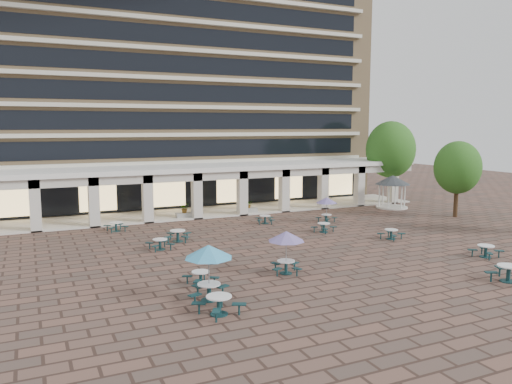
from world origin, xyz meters
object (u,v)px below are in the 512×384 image
at_px(picnic_table_1, 219,303).
at_px(picnic_table_2, 509,272).
at_px(planter_right, 249,209).
at_px(gazebo, 392,184).
at_px(picnic_table_0, 201,277).
at_px(planter_left, 185,212).

bearing_deg(picnic_table_1, picnic_table_2, -24.25).
height_order(picnic_table_2, planter_right, planter_right).
bearing_deg(gazebo, planter_right, 168.05).
distance_m(picnic_table_2, gazebo, 23.28).
relative_size(picnic_table_0, planter_left, 1.15).
height_order(picnic_table_2, planter_left, planter_left).
bearing_deg(gazebo, picnic_table_2, -115.41).
distance_m(picnic_table_0, planter_right, 20.65).
distance_m(picnic_table_1, planter_left, 22.52).
bearing_deg(picnic_table_0, gazebo, 19.91).
xyz_separation_m(picnic_table_1, planter_right, (11.09, 21.95, -0.06)).
relative_size(picnic_table_1, planter_left, 1.45).
relative_size(gazebo, planter_right, 2.26).
relative_size(picnic_table_1, planter_right, 1.45).
height_order(gazebo, planter_right, gazebo).
bearing_deg(picnic_table_1, planter_right, 46.33).
height_order(planter_left, planter_right, planter_left).
bearing_deg(picnic_table_2, picnic_table_0, 135.95).
bearing_deg(gazebo, picnic_table_0, -148.71).
height_order(picnic_table_0, planter_right, planter_right).
xyz_separation_m(picnic_table_1, gazebo, (24.98, 19.01, 1.89)).
xyz_separation_m(picnic_table_2, planter_left, (-9.98, 23.90, 0.06)).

